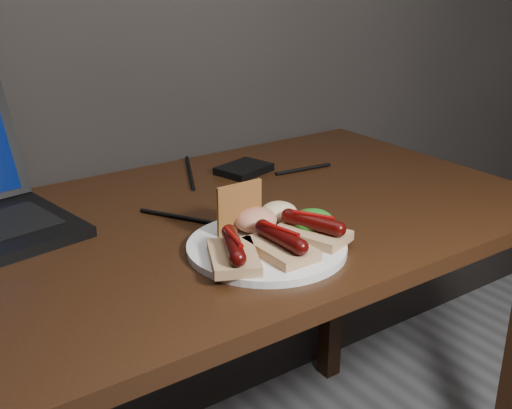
% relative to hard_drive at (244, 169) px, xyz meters
% --- Properties ---
extents(desk, '(1.40, 0.70, 0.75)m').
position_rel_hard_drive_xyz_m(desk, '(-0.27, -0.18, -0.10)').
color(desk, black).
rests_on(desk, ground).
extents(hard_drive, '(0.13, 0.11, 0.02)m').
position_rel_hard_drive_xyz_m(hard_drive, '(0.00, 0.00, 0.00)').
color(hard_drive, black).
rests_on(hard_drive, desk).
extents(desk_cables, '(0.97, 0.40, 0.01)m').
position_rel_hard_drive_xyz_m(desk_cables, '(-0.28, -0.07, -0.00)').
color(desk_cables, black).
rests_on(desk_cables, desk).
extents(plate, '(0.28, 0.28, 0.01)m').
position_rel_hard_drive_xyz_m(plate, '(-0.19, -0.35, -0.00)').
color(plate, silver).
rests_on(plate, desk).
extents(bread_sausage_left, '(0.11, 0.13, 0.04)m').
position_rel_hard_drive_xyz_m(bread_sausage_left, '(-0.27, -0.38, 0.02)').
color(bread_sausage_left, tan).
rests_on(bread_sausage_left, plate).
extents(bread_sausage_center, '(0.07, 0.12, 0.04)m').
position_rel_hard_drive_xyz_m(bread_sausage_center, '(-0.20, -0.39, 0.02)').
color(bread_sausage_center, tan).
rests_on(bread_sausage_center, plate).
extents(bread_sausage_right, '(0.10, 0.13, 0.04)m').
position_rel_hard_drive_xyz_m(bread_sausage_right, '(-0.12, -0.38, 0.02)').
color(bread_sausage_right, tan).
rests_on(bread_sausage_right, plate).
extents(crispbread, '(0.08, 0.01, 0.08)m').
position_rel_hard_drive_xyz_m(crispbread, '(-0.20, -0.28, 0.05)').
color(crispbread, '#A6652D').
rests_on(crispbread, plate).
extents(salad_greens, '(0.07, 0.07, 0.04)m').
position_rel_hard_drive_xyz_m(salad_greens, '(-0.10, -0.36, 0.02)').
color(salad_greens, '#125B17').
rests_on(salad_greens, plate).
extents(salsa_mound, '(0.07, 0.07, 0.04)m').
position_rel_hard_drive_xyz_m(salsa_mound, '(-0.18, -0.30, 0.02)').
color(salsa_mound, '#A91810').
rests_on(salsa_mound, plate).
extents(coleslaw_mound, '(0.06, 0.06, 0.04)m').
position_rel_hard_drive_xyz_m(coleslaw_mound, '(-0.12, -0.29, 0.02)').
color(coleslaw_mound, beige).
rests_on(coleslaw_mound, plate).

